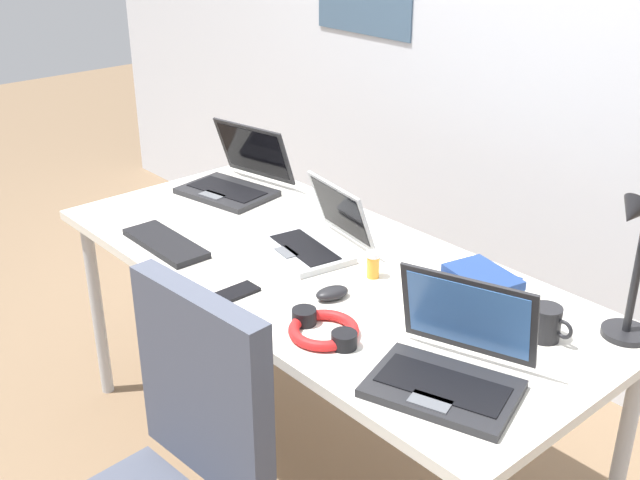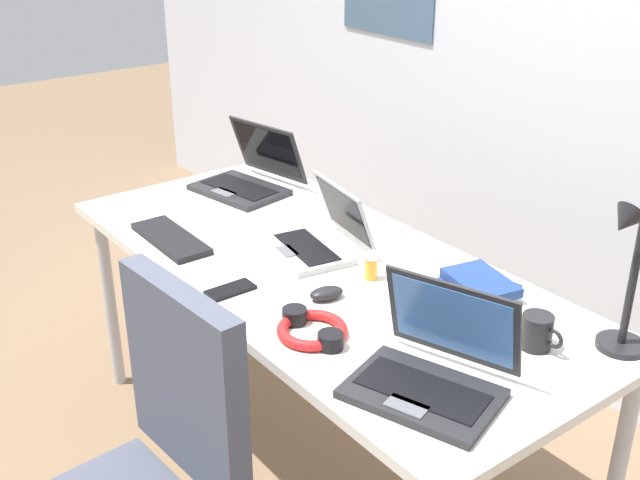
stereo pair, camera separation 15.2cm
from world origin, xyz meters
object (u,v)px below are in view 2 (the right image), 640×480
at_px(desk_lamp, 625,279).
at_px(external_keyboard, 171,239).
at_px(pill_bottle, 371,266).
at_px(laptop_near_lamp, 432,370).
at_px(coffee_mug, 538,332).
at_px(book_stack, 478,285).
at_px(computer_mouse, 326,293).
at_px(cell_phone, 230,290).
at_px(laptop_by_keyboard, 248,177).
at_px(headphones, 312,329).
at_px(laptop_back_right, 318,238).

distance_m(desk_lamp, external_keyboard, 1.34).
bearing_deg(pill_bottle, laptop_near_lamp, -26.14).
distance_m(external_keyboard, coffee_mug, 1.17).
relative_size(pill_bottle, book_stack, 0.32).
distance_m(computer_mouse, pill_bottle, 0.17).
height_order(laptop_near_lamp, computer_mouse, laptop_near_lamp).
distance_m(cell_phone, coffee_mug, 0.82).
height_order(laptop_near_lamp, laptop_by_keyboard, laptop_near_lamp).
xyz_separation_m(computer_mouse, book_stack, (0.22, 0.36, 0.01)).
xyz_separation_m(cell_phone, headphones, (0.32, 0.05, 0.01)).
height_order(external_keyboard, headphones, headphones).
height_order(desk_lamp, laptop_near_lamp, desk_lamp).
xyz_separation_m(desk_lamp, external_keyboard, (-1.21, -0.55, -0.19)).
bearing_deg(pill_bottle, book_stack, 37.50).
height_order(laptop_by_keyboard, cell_phone, laptop_by_keyboard).
xyz_separation_m(laptop_near_lamp, laptop_back_right, (-0.72, 0.23, -0.00)).
relative_size(laptop_by_keyboard, coffee_mug, 3.34).
xyz_separation_m(headphones, book_stack, (0.10, 0.50, 0.01)).
bearing_deg(desk_lamp, laptop_near_lamp, -109.48).
bearing_deg(external_keyboard, headphones, 2.45).
bearing_deg(laptop_back_right, book_stack, 21.74).
bearing_deg(coffee_mug, cell_phone, -147.34).
relative_size(laptop_near_lamp, laptop_by_keyboard, 1.05).
xyz_separation_m(computer_mouse, headphones, (0.12, -0.14, -0.00)).
bearing_deg(desk_lamp, book_stack, -175.43).
height_order(laptop_near_lamp, book_stack, laptop_near_lamp).
bearing_deg(laptop_near_lamp, laptop_by_keyboard, 165.25).
bearing_deg(pill_bottle, desk_lamp, 18.55).
bearing_deg(coffee_mug, laptop_back_right, -173.04).
bearing_deg(headphones, external_keyboard, -178.14).
relative_size(laptop_back_right, computer_mouse, 3.40).
bearing_deg(cell_phone, computer_mouse, 43.89).
bearing_deg(laptop_near_lamp, headphones, -167.21).
relative_size(computer_mouse, pill_bottle, 1.22).
height_order(laptop_by_keyboard, pill_bottle, laptop_by_keyboard).
bearing_deg(headphones, book_stack, 78.89).
distance_m(desk_lamp, laptop_by_keyboard, 1.47).
distance_m(laptop_near_lamp, computer_mouse, 0.47).
height_order(external_keyboard, pill_bottle, pill_bottle).
bearing_deg(laptop_back_right, external_keyboard, -135.35).
bearing_deg(laptop_by_keyboard, headphones, -23.66).
xyz_separation_m(external_keyboard, coffee_mug, (1.09, 0.42, 0.03)).
bearing_deg(coffee_mug, headphones, -133.30).
relative_size(laptop_back_right, external_keyboard, 0.99).
height_order(cell_phone, book_stack, book_stack).
bearing_deg(computer_mouse, pill_bottle, 108.02).
distance_m(laptop_back_right, book_stack, 0.51).
bearing_deg(computer_mouse, cell_phone, -123.46).
height_order(headphones, book_stack, book_stack).
xyz_separation_m(laptop_back_right, computer_mouse, (0.25, -0.17, -0.03)).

